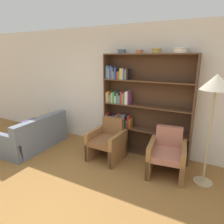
# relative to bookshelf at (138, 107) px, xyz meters

# --- Properties ---
(ground_plane) EXTENTS (24.00, 24.00, 0.00)m
(ground_plane) POSITION_rel_bookshelf_xyz_m (-0.33, -2.30, -1.05)
(ground_plane) COLOR olive
(wall_back) EXTENTS (12.00, 0.06, 2.75)m
(wall_back) POSITION_rel_bookshelf_xyz_m (-0.33, 0.17, 0.32)
(wall_back) COLOR silver
(wall_back) RESTS_ON ground
(bookshelf) EXTENTS (1.90, 0.30, 2.15)m
(bookshelf) POSITION_rel_bookshelf_xyz_m (0.00, 0.00, 0.00)
(bookshelf) COLOR brown
(bookshelf) RESTS_ON ground
(bowl_olive) EXTENTS (0.18, 0.18, 0.08)m
(bowl_olive) POSITION_rel_bookshelf_xyz_m (-0.39, -0.02, 1.15)
(bowl_olive) COLOR slate
(bowl_olive) RESTS_ON bookshelf
(bowl_brass) EXTENTS (0.17, 0.17, 0.07)m
(bowl_brass) POSITION_rel_bookshelf_xyz_m (0.00, -0.02, 1.14)
(bowl_brass) COLOR #C67547
(bowl_brass) RESTS_ON bookshelf
(bowl_cream) EXTENTS (0.19, 0.19, 0.09)m
(bowl_cream) POSITION_rel_bookshelf_xyz_m (0.35, -0.02, 1.16)
(bowl_cream) COLOR tan
(bowl_cream) RESTS_ON bookshelf
(bowl_slate) EXTENTS (0.28, 0.28, 0.10)m
(bowl_slate) POSITION_rel_bookshelf_xyz_m (0.78, -0.02, 1.16)
(bowl_slate) COLOR silver
(bowl_slate) RESTS_ON bookshelf
(couch) EXTENTS (0.86, 1.54, 0.77)m
(couch) POSITION_rel_bookshelf_xyz_m (-2.23, -0.93, -0.77)
(couch) COLOR slate
(couch) RESTS_ON ground
(armchair_leather) EXTENTS (0.66, 0.70, 0.84)m
(armchair_leather) POSITION_rel_bookshelf_xyz_m (-0.43, -0.56, -0.67)
(armchair_leather) COLOR olive
(armchair_leather) RESTS_ON ground
(armchair_cushioned) EXTENTS (0.73, 0.76, 0.84)m
(armchair_cushioned) POSITION_rel_bookshelf_xyz_m (0.81, -0.56, -0.67)
(armchair_cushioned) COLOR olive
(armchair_cushioned) RESTS_ON ground
(floor_lamp) EXTENTS (0.48, 0.48, 1.85)m
(floor_lamp) POSITION_rel_bookshelf_xyz_m (1.45, -0.56, 0.59)
(floor_lamp) COLOR tan
(floor_lamp) RESTS_ON ground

